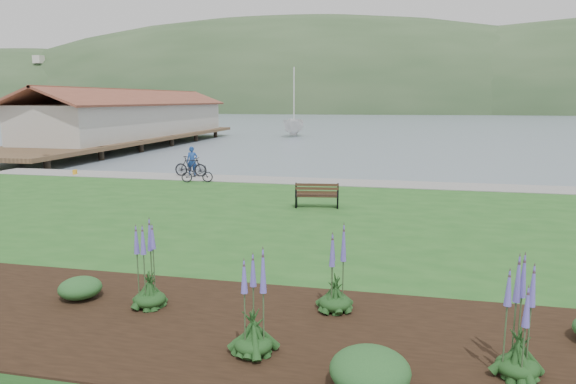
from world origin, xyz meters
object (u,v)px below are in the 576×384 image
(bicycle_a, at_px, (197,174))
(sailboat, at_px, (294,136))
(park_bench, at_px, (317,195))
(person, at_px, (192,159))

(bicycle_a, bearing_deg, sailboat, -13.27)
(park_bench, relative_size, sailboat, 0.06)
(park_bench, distance_m, person, 10.34)
(park_bench, distance_m, sailboat, 43.71)
(park_bench, height_order, person, person)
(park_bench, height_order, sailboat, sailboat)
(sailboat, bearing_deg, person, -88.92)
(person, height_order, bicycle_a, person)
(bicycle_a, relative_size, sailboat, 0.06)
(bicycle_a, distance_m, sailboat, 37.98)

